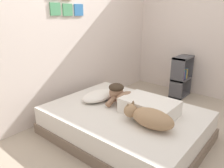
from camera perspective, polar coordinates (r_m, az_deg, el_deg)
name	(u,v)px	position (r m, az deg, el deg)	size (l,w,h in m)	color
ground_plane	(149,141)	(2.82, 9.71, -14.58)	(12.00, 12.00, 0.00)	tan
back_wall	(66,31)	(3.35, -12.00, 13.45)	(4.00, 0.12, 2.50)	silver
side_wall_right	(201,27)	(4.35, 22.35, 13.62)	(0.10, 5.86, 2.50)	beige
bed	(124,123)	(2.81, 3.23, -10.15)	(1.41, 1.91, 0.36)	#726051
pillow	(98,96)	(3.01, -3.57, -3.09)	(0.52, 0.32, 0.11)	white
person_lying	(139,103)	(2.69, 7.16, -4.83)	(0.43, 0.92, 0.27)	silver
dog	(149,117)	(2.35, 9.76, -8.63)	(0.26, 0.57, 0.21)	#9E7A56
coffee_cup	(114,98)	(2.99, 0.54, -3.59)	(0.12, 0.09, 0.07)	#D84C47
cell_phone	(153,115)	(2.63, 10.67, -7.95)	(0.07, 0.14, 0.01)	black
bookshelf	(181,76)	(4.21, 17.65, 1.94)	(0.45, 0.24, 0.75)	#4C4C51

